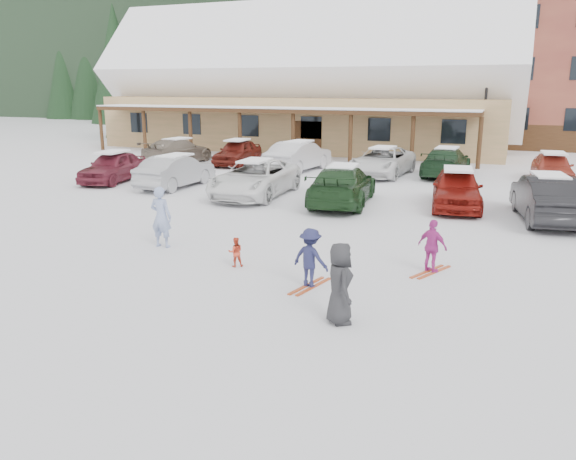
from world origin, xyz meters
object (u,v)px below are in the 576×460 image
at_px(adult_skier, 161,217).
at_px(parked_car_9, 299,156).
at_px(lamp_post, 486,100).
at_px(parked_car_0, 113,167).
at_px(parked_car_3, 342,185).
at_px(parked_car_12, 552,168).
at_px(bystander_dark, 340,283).
at_px(parked_car_5, 547,198).
at_px(child_navy, 310,258).
at_px(parked_car_4, 457,189).
at_px(parked_car_7, 178,151).
at_px(child_magenta, 432,246).
at_px(parked_car_11, 446,162).
at_px(day_lodge, 306,92).
at_px(toddler_red, 236,252).
at_px(parked_car_8, 237,152).
at_px(parked_car_1, 176,171).
at_px(parked_car_2, 255,178).
at_px(parked_car_10, 382,161).

xyz_separation_m(adult_skier, parked_car_9, (-1.51, 15.06, -0.08)).
bearing_deg(lamp_post, parked_car_0, -137.27).
distance_m(parked_car_3, parked_car_12, 11.45).
distance_m(bystander_dark, parked_car_3, 11.10).
xyz_separation_m(bystander_dark, parked_car_5, (4.07, 10.56, -0.01)).
xyz_separation_m(child_navy, parked_car_4, (2.24, 9.92, 0.05)).
xyz_separation_m(parked_car_5, parked_car_7, (-19.26, 7.76, -0.06)).
height_order(parked_car_0, parked_car_3, parked_car_3).
relative_size(lamp_post, parked_car_3, 1.25).
relative_size(child_navy, child_magenta, 1.03).
relative_size(child_magenta, parked_car_11, 0.27).
xyz_separation_m(lamp_post, adult_skier, (-7.28, -22.93, -2.73)).
relative_size(day_lodge, child_navy, 21.34).
bearing_deg(parked_car_0, parked_car_9, 36.52).
height_order(toddler_red, parked_car_8, parked_car_8).
relative_size(parked_car_4, parked_car_11, 0.88).
bearing_deg(day_lodge, adult_skier, -78.72).
relative_size(parked_car_3, parked_car_5, 1.08).
xyz_separation_m(toddler_red, parked_car_0, (-11.10, 9.31, 0.33)).
xyz_separation_m(adult_skier, child_navy, (4.97, -1.54, -0.18)).
bearing_deg(parked_car_7, parked_car_8, -162.06).
relative_size(child_magenta, parked_car_1, 0.30).
height_order(toddler_red, bystander_dark, bystander_dark).
relative_size(lamp_post, parked_car_2, 1.20).
bearing_deg(parked_car_4, parked_car_12, 57.61).
height_order(day_lodge, parked_car_0, day_lodge).
bearing_deg(parked_car_2, parked_car_7, 136.47).
relative_size(toddler_red, parked_car_11, 0.15).
bearing_deg(parked_car_11, bystander_dark, 92.42).
bearing_deg(parked_car_10, parked_car_1, -134.60).
relative_size(child_navy, parked_car_12, 0.33).
bearing_deg(parked_car_7, parked_car_1, 126.93).
height_order(parked_car_5, parked_car_10, parked_car_5).
bearing_deg(toddler_red, parked_car_8, -95.81).
bearing_deg(parked_car_11, child_magenta, 97.09).
distance_m(adult_skier, parked_car_11, 17.08).
distance_m(parked_car_2, parked_car_10, 8.17).
bearing_deg(parked_car_1, child_magenta, 149.31).
relative_size(parked_car_0, parked_car_11, 0.85).
bearing_deg(adult_skier, parked_car_1, -61.66).
bearing_deg(parked_car_11, day_lodge, -40.86).
relative_size(parked_car_1, parked_car_2, 0.82).
bearing_deg(child_magenta, child_navy, 64.65).
xyz_separation_m(child_navy, parked_car_2, (-5.66, 9.30, 0.06)).
xyz_separation_m(lamp_post, parked_car_1, (-12.15, -14.59, -2.88)).
bearing_deg(parked_car_0, parked_car_10, 22.84).
bearing_deg(parked_car_12, parked_car_5, -98.05).
height_order(parked_car_3, parked_car_11, parked_car_3).
xyz_separation_m(toddler_red, child_navy, (2.23, -0.70, 0.30)).
height_order(child_magenta, parked_car_10, parked_car_10).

